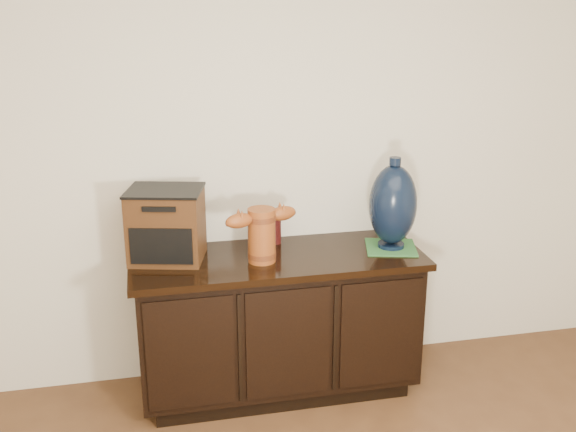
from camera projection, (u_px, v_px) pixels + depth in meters
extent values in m
plane|color=silver|center=(266.00, 137.00, 3.44)|extent=(4.50, 0.00, 4.50)
cube|color=black|center=(278.00, 381.00, 3.58)|extent=(1.29, 0.45, 0.08)
cube|color=black|center=(278.00, 320.00, 3.47)|extent=(1.40, 0.50, 0.64)
cube|color=black|center=(277.00, 259.00, 3.36)|extent=(1.46, 0.56, 0.03)
cube|color=black|center=(190.00, 354.00, 3.13)|extent=(0.41, 0.01, 0.56)
cube|color=black|center=(288.00, 344.00, 3.23)|extent=(0.41, 0.01, 0.56)
cube|color=black|center=(380.00, 334.00, 3.32)|extent=(0.41, 0.01, 0.56)
cylinder|color=#9D4C1C|center=(262.00, 235.00, 3.24)|extent=(0.17, 0.17, 0.27)
cylinder|color=#3B160B|center=(262.00, 254.00, 3.27)|extent=(0.17, 0.17, 0.03)
cylinder|color=#3B160B|center=(261.00, 218.00, 3.22)|extent=(0.17, 0.17, 0.03)
ellipsoid|color=#9D4C1C|center=(239.00, 221.00, 3.16)|extent=(0.16, 0.11, 0.07)
ellipsoid|color=#9D4C1C|center=(283.00, 213.00, 3.27)|extent=(0.16, 0.11, 0.07)
cube|color=#412410|center=(166.00, 226.00, 3.26)|extent=(0.40, 0.35, 0.34)
cube|color=black|center=(161.00, 246.00, 3.14)|extent=(0.29, 0.08, 0.18)
cube|color=black|center=(164.00, 190.00, 3.21)|extent=(0.41, 0.36, 0.01)
cube|color=#2E6831|center=(391.00, 247.00, 3.46)|extent=(0.31, 0.31, 0.01)
cylinder|color=black|center=(391.00, 245.00, 3.45)|extent=(0.14, 0.14, 0.02)
ellipsoid|color=black|center=(393.00, 205.00, 3.39)|extent=(0.30, 0.30, 0.41)
cylinder|color=black|center=(395.00, 161.00, 3.32)|extent=(0.06, 0.06, 0.04)
cylinder|color=#520E0E|center=(275.00, 229.00, 3.50)|extent=(0.06, 0.06, 0.16)
cylinder|color=silver|center=(275.00, 212.00, 3.48)|extent=(0.06, 0.06, 0.03)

